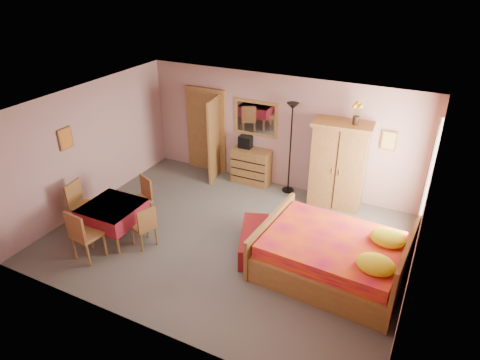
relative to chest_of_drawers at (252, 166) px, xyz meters
The scene contains 23 objects.
floor 2.40m from the chest_of_drawers, 75.65° to the right, with size 6.50×6.50×0.00m, color #68635B.
ceiling 3.21m from the chest_of_drawers, 75.65° to the right, with size 6.50×6.50×0.00m, color brown.
wall_back 1.08m from the chest_of_drawers, 19.93° to the left, with size 6.50×0.10×2.60m, color tan.
wall_front 4.90m from the chest_of_drawers, 83.03° to the right, with size 6.50×0.10×2.60m, color tan.
wall_left 3.62m from the chest_of_drawers, 139.35° to the right, with size 0.10×5.00×2.60m, color tan.
wall_right 4.55m from the chest_of_drawers, 30.82° to the right, with size 0.10×5.00×2.60m, color tan.
doorway 1.46m from the chest_of_drawers, behind, with size 1.06×0.12×2.15m, color #9E6B35.
window 4.08m from the chest_of_drawers, 15.99° to the right, with size 0.08×1.40×1.95m, color white.
picture_left 4.11m from the chest_of_drawers, 132.38° to the right, with size 0.04×0.32×0.42m, color orange.
picture_back 3.15m from the chest_of_drawers, ahead, with size 0.30×0.04×0.40m, color #D8BF59.
chest_of_drawers is the anchor object (origin of this frame).
wall_mirror 1.15m from the chest_of_drawers, 90.00° to the left, with size 1.06×0.06×0.84m, color silver.
stereo 0.60m from the chest_of_drawers, 163.11° to the left, with size 0.30×0.22×0.28m, color black.
floor_lamp 1.13m from the chest_of_drawers, ahead, with size 0.27×0.27×2.10m, color black.
wardrobe 2.12m from the chest_of_drawers, ahead, with size 1.20×0.62×1.89m, color #9A6734.
sunflower_vase 2.85m from the chest_of_drawers, ahead, with size 0.18×0.18×0.46m, color yellow.
bed 3.54m from the chest_of_drawers, 42.36° to the right, with size 2.40×1.89×1.11m, color #C31340.
bench 2.71m from the chest_of_drawers, 63.79° to the right, with size 0.47×1.27×0.42m, color maroon.
dining_table 3.51m from the chest_of_drawers, 112.82° to the right, with size 0.99×0.99×0.73m, color maroon.
chair_south 4.13m from the chest_of_drawers, 109.21° to the right, with size 0.45×0.45×1.00m, color #996434.
chair_north 2.84m from the chest_of_drawers, 118.09° to the right, with size 0.42×0.42×0.92m, color olive.
chair_west 3.84m from the chest_of_drawers, 123.79° to the right, with size 0.44×0.44×0.97m, color #A16F36.
chair_east 3.24m from the chest_of_drawers, 102.93° to the right, with size 0.38×0.38×0.84m, color brown.
Camera 1 is at (3.22, -5.96, 4.82)m, focal length 32.00 mm.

